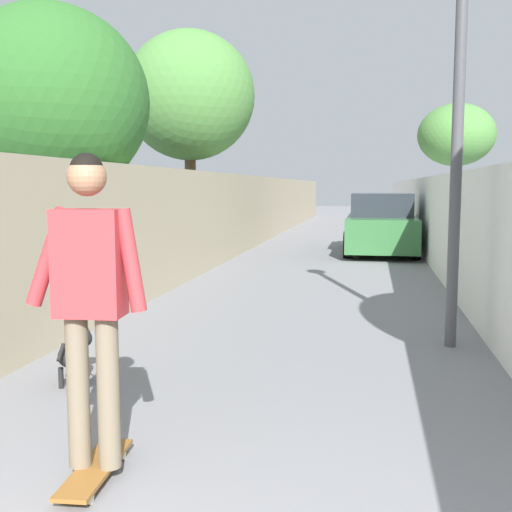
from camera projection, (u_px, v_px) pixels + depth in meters
ground_plane at (329, 258)px, 15.07m from camera, size 80.00×80.00×0.00m
wall_left at (212, 219)px, 13.43m from camera, size 48.00×0.30×2.01m
fence_right at (442, 223)px, 12.57m from camera, size 48.00×0.30×1.94m
tree_left_near at (189, 97)px, 14.24m from camera, size 2.99×2.99×5.24m
tree_right_mid at (456, 136)px, 18.96m from camera, size 2.32×2.32×4.22m
tree_left_far at (51, 103)px, 9.04m from camera, size 2.83×2.83×4.32m
lamp_post at (460, 56)px, 6.37m from camera, size 0.36×0.36×4.47m
skateboard at (96, 468)px, 3.65m from camera, size 0.81×0.26×0.08m
person_skateboarder at (90, 286)px, 3.53m from camera, size 0.25×0.71×1.81m
dog at (75, 352)px, 5.42m from camera, size 1.97×1.09×1.06m
car_near at (381, 225)px, 16.04m from camera, size 4.27×1.80×1.54m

